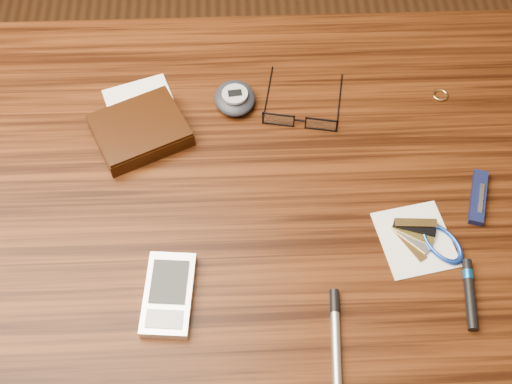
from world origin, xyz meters
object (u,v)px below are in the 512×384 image
pedometer (235,98)px  silver_pen (336,336)px  desk (210,238)px  pda_phone (169,294)px  pocket_knife (478,197)px  notepad_keys (428,240)px  wallet_and_card (140,129)px  eyeglasses (300,119)px

pedometer → silver_pen: bearing=-72.9°
desk → pda_phone: (-0.04, -0.13, 0.11)m
pocket_knife → silver_pen: bearing=-138.7°
pedometer → notepad_keys: 0.34m
wallet_and_card → pedometer: size_ratio=2.55×
eyeglasses → pedometer: (-0.09, 0.04, 0.00)m
silver_pen → eyeglasses: bearing=93.3°
wallet_and_card → pocket_knife: size_ratio=2.24×
pda_phone → silver_pen: pda_phone is taller
notepad_keys → pocket_knife: size_ratio=1.44×
eyeglasses → silver_pen: size_ratio=0.95×
notepad_keys → eyeglasses: bearing=127.1°
pocket_knife → pedometer: bearing=150.9°
pocket_knife → silver_pen: size_ratio=0.62×
pda_phone → pocket_knife: 0.42m
desk → pda_phone: size_ratio=9.06×
pda_phone → silver_pen: 0.20m
desk → pocket_knife: bearing=-1.6°
desk → wallet_and_card: bearing=128.9°
pocket_knife → notepad_keys: bearing=-141.6°
desk → silver_pen: 0.27m
wallet_and_card → pda_phone: 0.25m
wallet_and_card → eyeglasses: (0.23, 0.01, -0.00)m
pedometer → silver_pen: (0.11, -0.36, -0.01)m
pocket_knife → silver_pen: same height
pda_phone → pedometer: 0.31m
pedometer → silver_pen: 0.38m
desk → wallet_and_card: (-0.09, 0.11, 0.12)m
wallet_and_card → pedometer: pedometer is taller
notepad_keys → wallet_and_card: bearing=153.8°
pda_phone → silver_pen: size_ratio=0.82×
wallet_and_card → pedometer: (0.13, 0.05, -0.00)m
notepad_keys → pocket_knife: (0.08, 0.06, 0.00)m
eyeglasses → silver_pen: (0.02, -0.32, -0.01)m
pedometer → notepad_keys: bearing=-44.6°
eyeglasses → silver_pen: eyeglasses is taller
desk → silver_pen: (0.15, -0.19, 0.11)m
pda_phone → notepad_keys: 0.33m
eyeglasses → pocket_knife: bearing=-31.0°
pda_phone → wallet_and_card: bearing=101.0°
eyeglasses → pda_phone: eyeglasses is taller
pedometer → notepad_keys: (0.24, -0.24, -0.01)m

